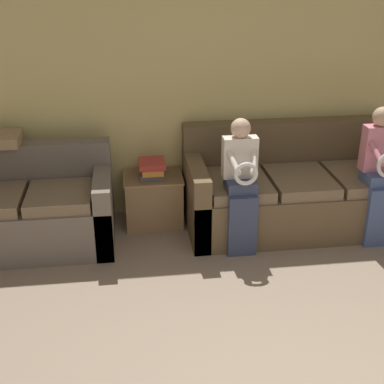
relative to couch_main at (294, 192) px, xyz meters
The scene contains 8 objects.
wall_back 1.30m from the couch_main, 146.17° to the left, with size 7.79×0.06×2.55m.
couch_main is the anchor object (origin of this frame).
couch_side 2.60m from the couch_main, behind, with size 1.55×0.87×0.91m.
child_left_seated 0.85m from the couch_main, 147.57° to the right, with size 0.32×0.38×1.24m.
child_right_seated 0.86m from the couch_main, 32.29° to the right, with size 0.30×0.38×1.30m.
side_shelf 1.44m from the couch_main, behind, with size 0.59×0.49×0.51m.
book_stack 1.46m from the couch_main, behind, with size 0.26×0.31×0.16m.
throw_pillow 2.91m from the couch_main, behind, with size 0.37×0.37×0.10m.
Camera 1 is at (-0.90, -2.04, 2.58)m, focal length 50.00 mm.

